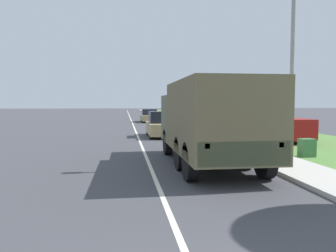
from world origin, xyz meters
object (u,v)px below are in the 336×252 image
military_truck (209,119)px  pickup_truck (272,124)px  car_nearest_ahead (163,125)px  car_second_ahead (149,116)px  lamp_post (286,45)px

military_truck → pickup_truck: size_ratio=1.27×
car_nearest_ahead → car_second_ahead: 16.06m
car_second_ahead → lamp_post: lamp_post is taller
pickup_truck → car_nearest_ahead: bearing=158.2°
military_truck → pickup_truck: (5.69, 7.30, -0.66)m
car_second_ahead → pickup_truck: (5.75, -18.49, 0.25)m
lamp_post → pickup_truck: bearing=67.4°
car_nearest_ahead → pickup_truck: size_ratio=0.75×
military_truck → car_second_ahead: military_truck is taller
car_second_ahead → lamp_post: bearing=-84.3°
military_truck → car_second_ahead: 25.81m
car_nearest_ahead → car_second_ahead: size_ratio=0.89×
lamp_post → car_nearest_ahead: bearing=106.6°
military_truck → car_nearest_ahead: (-0.42, 9.74, -0.85)m
military_truck → lamp_post: size_ratio=1.06×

